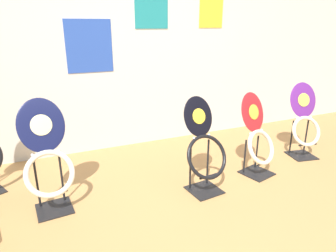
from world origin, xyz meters
TOP-DOWN VIEW (x-y plane):
  - wall_back at (0.00, 2.23)m, footprint 8.00×0.07m
  - toilet_seat_display_purple_note at (1.55, 1.08)m, footprint 0.39×0.38m
  - toilet_seat_display_crimson_swirl at (0.77, 0.93)m, footprint 0.41×0.40m
  - toilet_seat_display_jazz_black at (0.11, 0.85)m, footprint 0.43×0.38m
  - toilet_seat_display_navy_moon at (-1.19, 1.11)m, footprint 0.41×0.41m

SIDE VIEW (x-z plane):
  - toilet_seat_display_crimson_swirl at x=0.77m, z-range -0.03..0.80m
  - toilet_seat_display_purple_note at x=1.55m, z-range -0.02..0.82m
  - toilet_seat_display_jazz_black at x=0.11m, z-range -0.02..0.84m
  - toilet_seat_display_navy_moon at x=-1.19m, z-range -0.02..0.89m
  - wall_back at x=0.00m, z-range 0.00..2.60m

